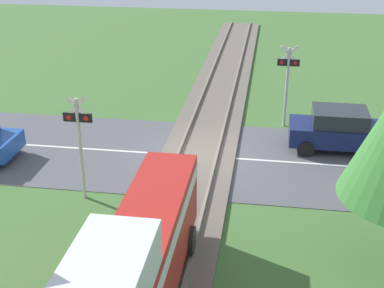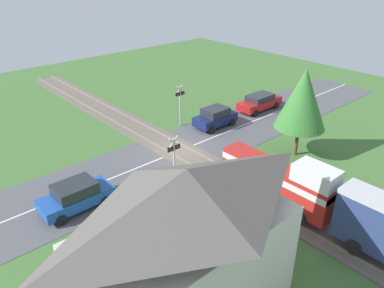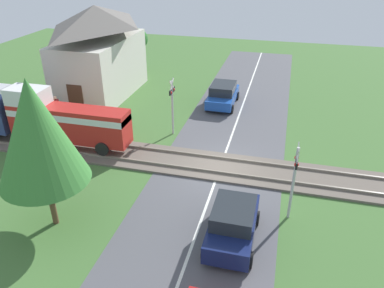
{
  "view_description": "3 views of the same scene",
  "coord_description": "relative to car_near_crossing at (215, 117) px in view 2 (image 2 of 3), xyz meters",
  "views": [
    {
      "loc": [
        -2.48,
        17.89,
        8.7
      ],
      "look_at": [
        0.0,
        1.52,
        1.2
      ],
      "focal_mm": 50.0,
      "sensor_mm": 36.0,
      "label": 1
    },
    {
      "loc": [
        15.14,
        18.63,
        12.7
      ],
      "look_at": [
        0.0,
        1.52,
        1.2
      ],
      "focal_mm": 35.0,
      "sensor_mm": 36.0,
      "label": 2
    },
    {
      "loc": [
        -16.46,
        -2.71,
        10.32
      ],
      "look_at": [
        0.0,
        1.52,
        1.2
      ],
      "focal_mm": 35.0,
      "sensor_mm": 36.0,
      "label": 3
    }
  ],
  "objects": [
    {
      "name": "ground_plane",
      "position": [
        5.18,
        1.44,
        -0.84
      ],
      "size": [
        60.0,
        60.0,
        0.0
      ],
      "primitive_type": "plane",
      "color": "#426B33"
    },
    {
      "name": "road_surface",
      "position": [
        5.18,
        1.44,
        -0.83
      ],
      "size": [
        48.0,
        6.4,
        0.02
      ],
      "color": "#515156",
      "rests_on": "ground_plane"
    },
    {
      "name": "track_bed",
      "position": [
        5.18,
        1.44,
        -0.77
      ],
      "size": [
        2.8,
        48.0,
        0.24
      ],
      "color": "#665B51",
      "rests_on": "ground_plane"
    },
    {
      "name": "car_near_crossing",
      "position": [
        0.0,
        0.0,
        0.0
      ],
      "size": [
        3.68,
        1.87,
        1.63
      ],
      "color": "#141E4C",
      "rests_on": "ground_plane"
    },
    {
      "name": "car_far_side",
      "position": [
        13.74,
        2.88,
        -0.02
      ],
      "size": [
        4.03,
        1.97,
        1.58
      ],
      "color": "#1E4CA8",
      "rests_on": "ground_plane"
    },
    {
      "name": "car_behind_queue",
      "position": [
        -5.71,
        0.0,
        -0.06
      ],
      "size": [
        4.54,
        1.85,
        1.46
      ],
      "color": "#A81919",
      "rests_on": "ground_plane"
    },
    {
      "name": "crossing_signal_west_approach",
      "position": [
        1.99,
        -2.11,
        1.38
      ],
      "size": [
        0.9,
        0.18,
        3.49
      ],
      "color": "#B7B7B7",
      "rests_on": "ground_plane"
    },
    {
      "name": "crossing_signal_east_approach",
      "position": [
        8.38,
        4.99,
        1.38
      ],
      "size": [
        0.9,
        0.18,
        3.49
      ],
      "color": "#B7B7B7",
      "rests_on": "ground_plane"
    },
    {
      "name": "station_building",
      "position": [
        13.57,
        12.18,
        2.37
      ],
      "size": [
        8.52,
        4.56,
        6.57
      ],
      "color": "beige",
      "rests_on": "ground_plane"
    },
    {
      "name": "pedestrian_by_station",
      "position": [
        8.49,
        12.98,
        -0.09
      ],
      "size": [
        0.41,
        0.41,
        1.65
      ],
      "color": "#B2282D",
      "rests_on": "ground_plane"
    },
    {
      "name": "tree_roadside_hedge",
      "position": [
        -0.82,
        7.31,
        3.38
      ],
      "size": [
        3.46,
        3.46,
        6.3
      ],
      "color": "brown",
      "rests_on": "ground_plane"
    }
  ]
}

